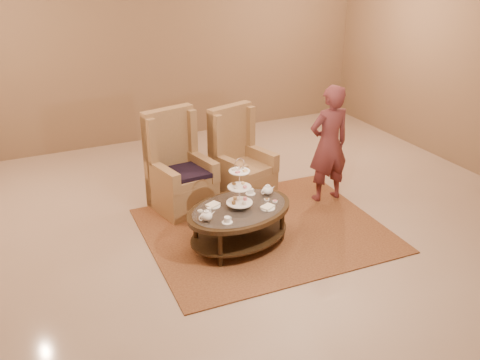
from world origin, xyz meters
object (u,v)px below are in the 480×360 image
tea_table (239,215)px  armchair_left (179,176)px  armchair_right (239,168)px  person (329,144)px

tea_table → armchair_left: armchair_left is taller
armchair_left → armchair_right: 0.87m
armchair_left → person: (1.90, -0.65, 0.36)m
armchair_left → person: size_ratio=0.82×
armchair_left → armchair_right: (0.86, -0.04, -0.02)m
tea_table → armchair_left: (-0.30, 1.25, 0.04)m
tea_table → person: person is taller
person → armchair_left: bearing=-18.0°
armchair_right → armchair_left: bearing=161.2°
armchair_right → person: 1.26m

